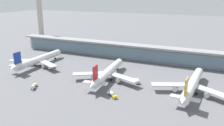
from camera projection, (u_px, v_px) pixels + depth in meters
ground_plane at (100, 81)px, 169.59m from camera, size 1200.00×1200.00×0.00m
airliner_left_stand at (38, 60)px, 204.86m from camera, size 51.15×66.43×17.71m
airliner_centre_stand at (108, 72)px, 171.49m from camera, size 50.89×66.53×17.71m
airliner_right_stand at (192, 85)px, 148.45m from camera, size 51.09×66.51×17.71m
service_truck_near_nose_yellow at (34, 86)px, 156.63m from camera, size 6.03×8.65×2.95m
service_truck_under_wing_yellow at (137, 81)px, 165.77m from camera, size 5.65×7.47×3.10m
service_truck_mid_apron_yellow at (112, 94)px, 144.21m from camera, size 7.96×7.34×2.95m
service_truck_by_tail_blue at (52, 67)px, 196.77m from camera, size 2.57×7.37×3.10m
terminal_building at (131, 51)px, 224.95m from camera, size 254.41×12.80×15.20m
control_tower at (40, 11)px, 282.19m from camera, size 12.00×12.00×75.42m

